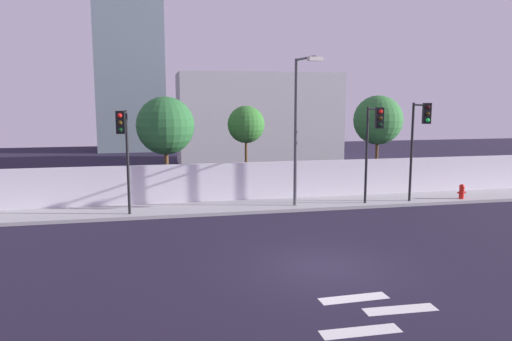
{
  "coord_description": "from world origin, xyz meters",
  "views": [
    {
      "loc": [
        -4.86,
        -13.46,
        5.04
      ],
      "look_at": [
        -0.67,
        6.5,
        2.01
      ],
      "focal_mm": 34.45,
      "sensor_mm": 36.0,
      "label": 1
    }
  ],
  "objects_px": {
    "roadside_tree_midleft": "(246,125)",
    "street_lamp_curbside": "(299,120)",
    "traffic_light_center": "(420,130)",
    "roadside_tree_leftmost": "(165,126)",
    "roadside_tree_midright": "(378,120)",
    "traffic_light_right": "(373,134)",
    "fire_hydrant": "(462,191)",
    "traffic_light_left": "(124,140)"
  },
  "relations": [
    {
      "from": "roadside_tree_midleft",
      "to": "street_lamp_curbside",
      "type": "bearing_deg",
      "value": -65.07
    },
    {
      "from": "traffic_light_center",
      "to": "roadside_tree_leftmost",
      "type": "xyz_separation_m",
      "value": [
        -11.18,
        4.37,
        0.09
      ]
    },
    {
      "from": "roadside_tree_midright",
      "to": "street_lamp_curbside",
      "type": "bearing_deg",
      "value": -146.83
    },
    {
      "from": "traffic_light_right",
      "to": "fire_hydrant",
      "type": "height_order",
      "value": "traffic_light_right"
    },
    {
      "from": "street_lamp_curbside",
      "to": "roadside_tree_leftmost",
      "type": "distance_m",
      "value": 6.77
    },
    {
      "from": "roadside_tree_leftmost",
      "to": "roadside_tree_midright",
      "type": "xyz_separation_m",
      "value": [
        11.24,
        0.0,
        0.17
      ]
    },
    {
      "from": "fire_hydrant",
      "to": "roadside_tree_midleft",
      "type": "distance_m",
      "value": 11.1
    },
    {
      "from": "fire_hydrant",
      "to": "traffic_light_center",
      "type": "bearing_deg",
      "value": -164.87
    },
    {
      "from": "traffic_light_right",
      "to": "roadside_tree_leftmost",
      "type": "height_order",
      "value": "roadside_tree_leftmost"
    },
    {
      "from": "traffic_light_left",
      "to": "street_lamp_curbside",
      "type": "distance_m",
      "value": 7.53
    },
    {
      "from": "street_lamp_curbside",
      "to": "fire_hydrant",
      "type": "relative_size",
      "value": 9.12
    },
    {
      "from": "street_lamp_curbside",
      "to": "fire_hydrant",
      "type": "bearing_deg",
      "value": 0.15
    },
    {
      "from": "traffic_light_right",
      "to": "roadside_tree_leftmost",
      "type": "distance_m",
      "value": 9.95
    },
    {
      "from": "roadside_tree_midright",
      "to": "roadside_tree_leftmost",
      "type": "bearing_deg",
      "value": 180.0
    },
    {
      "from": "traffic_light_right",
      "to": "roadside_tree_midleft",
      "type": "xyz_separation_m",
      "value": [
        -4.93,
        4.32,
        0.23
      ]
    },
    {
      "from": "traffic_light_left",
      "to": "traffic_light_right",
      "type": "height_order",
      "value": "traffic_light_right"
    },
    {
      "from": "fire_hydrant",
      "to": "traffic_light_right",
      "type": "bearing_deg",
      "value": -171.81
    },
    {
      "from": "traffic_light_right",
      "to": "street_lamp_curbside",
      "type": "xyz_separation_m",
      "value": [
        -3.25,
        0.71,
        0.64
      ]
    },
    {
      "from": "traffic_light_center",
      "to": "roadside_tree_leftmost",
      "type": "distance_m",
      "value": 12.0
    },
    {
      "from": "fire_hydrant",
      "to": "roadside_tree_leftmost",
      "type": "xyz_separation_m",
      "value": [
        -14.05,
        3.59,
        3.13
      ]
    },
    {
      "from": "roadside_tree_midleft",
      "to": "roadside_tree_leftmost",
      "type": "bearing_deg",
      "value": 180.0
    },
    {
      "from": "roadside_tree_midleft",
      "to": "roadside_tree_midright",
      "type": "height_order",
      "value": "roadside_tree_midright"
    },
    {
      "from": "roadside_tree_leftmost",
      "to": "roadside_tree_midright",
      "type": "height_order",
      "value": "roadside_tree_midright"
    },
    {
      "from": "roadside_tree_midleft",
      "to": "roadside_tree_midright",
      "type": "bearing_deg",
      "value": 0.0
    },
    {
      "from": "traffic_light_center",
      "to": "roadside_tree_midleft",
      "type": "distance_m",
      "value": 8.38
    },
    {
      "from": "street_lamp_curbside",
      "to": "fire_hydrant",
      "type": "height_order",
      "value": "street_lamp_curbside"
    },
    {
      "from": "traffic_light_right",
      "to": "roadside_tree_leftmost",
      "type": "xyz_separation_m",
      "value": [
        -8.96,
        4.32,
        0.22
      ]
    },
    {
      "from": "traffic_light_left",
      "to": "roadside_tree_midleft",
      "type": "xyz_separation_m",
      "value": [
        5.8,
        4.09,
        0.32
      ]
    },
    {
      "from": "traffic_light_left",
      "to": "roadside_tree_leftmost",
      "type": "height_order",
      "value": "roadside_tree_leftmost"
    },
    {
      "from": "street_lamp_curbside",
      "to": "roadside_tree_leftmost",
      "type": "height_order",
      "value": "street_lamp_curbside"
    },
    {
      "from": "traffic_light_left",
      "to": "roadside_tree_midright",
      "type": "bearing_deg",
      "value": 17.45
    },
    {
      "from": "fire_hydrant",
      "to": "roadside_tree_midleft",
      "type": "height_order",
      "value": "roadside_tree_midleft"
    },
    {
      "from": "fire_hydrant",
      "to": "roadside_tree_midleft",
      "type": "bearing_deg",
      "value": 160.27
    },
    {
      "from": "traffic_light_center",
      "to": "fire_hydrant",
      "type": "height_order",
      "value": "traffic_light_center"
    },
    {
      "from": "traffic_light_left",
      "to": "street_lamp_curbside",
      "type": "height_order",
      "value": "street_lamp_curbside"
    },
    {
      "from": "roadside_tree_midleft",
      "to": "traffic_light_left",
      "type": "bearing_deg",
      "value": -144.8
    },
    {
      "from": "traffic_light_right",
      "to": "street_lamp_curbside",
      "type": "distance_m",
      "value": 3.39
    },
    {
      "from": "traffic_light_center",
      "to": "roadside_tree_midright",
      "type": "height_order",
      "value": "roadside_tree_midright"
    },
    {
      "from": "traffic_light_left",
      "to": "traffic_light_center",
      "type": "distance_m",
      "value": 12.95
    },
    {
      "from": "traffic_light_left",
      "to": "roadside_tree_midright",
      "type": "distance_m",
      "value": 13.65
    },
    {
      "from": "traffic_light_left",
      "to": "fire_hydrant",
      "type": "relative_size",
      "value": 6.06
    },
    {
      "from": "roadside_tree_leftmost",
      "to": "traffic_light_right",
      "type": "bearing_deg",
      "value": -25.76
    }
  ]
}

